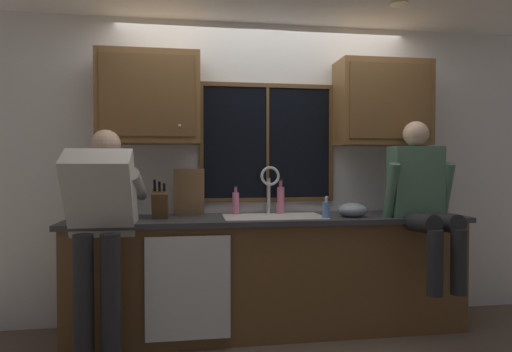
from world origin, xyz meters
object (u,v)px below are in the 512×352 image
person_standing (101,218)px  bottle_tall_clear (281,199)px  bottle_green_glass (236,203)px  soap_dispenser (326,210)px  knife_block (160,204)px  person_sitting_on_counter (422,194)px  mixing_bowl (352,210)px  cutting_board (189,192)px

person_standing → bottle_tall_clear: size_ratio=5.41×
person_standing → bottle_green_glass: bearing=28.3°
soap_dispenser → knife_block: bearing=171.9°
bottle_green_glass → soap_dispenser: bearing=-29.0°
person_sitting_on_counter → bottle_green_glass: bearing=161.7°
mixing_bowl → bottle_tall_clear: size_ratio=0.79×
person_standing → bottle_tall_clear: person_standing is taller
person_sitting_on_counter → soap_dispenser: (-0.74, 0.10, -0.12)m
mixing_bowl → soap_dispenser: soap_dispenser is taller
mixing_bowl → bottle_green_glass: bottle_green_glass is taller
knife_block → mixing_bowl: size_ratio=1.38×
person_standing → cutting_board: 0.81m
knife_block → bottle_tall_clear: (0.99, 0.18, 0.01)m
knife_block → cutting_board: 0.31m
person_sitting_on_counter → mixing_bowl: (-0.50, 0.17, -0.13)m
person_standing → bottle_tall_clear: 1.46m
cutting_board → bottle_green_glass: cutting_board is taller
person_sitting_on_counter → cutting_board: size_ratio=3.25×
knife_block → mixing_bowl: knife_block is taller
knife_block → soap_dispenser: (1.27, -0.18, -0.04)m
bottle_tall_clear → cutting_board: bearing=178.4°
person_sitting_on_counter → cutting_board: (-1.79, 0.48, 0.01)m
soap_dispenser → bottle_green_glass: bottle_green_glass is taller
knife_block → bottle_green_glass: bearing=17.4°
person_sitting_on_counter → person_standing: bearing=-178.6°
person_standing → cutting_board: size_ratio=4.10×
bottle_green_glass → cutting_board: bearing=177.9°
cutting_board → bottle_tall_clear: cutting_board is taller
cutting_board → soap_dispenser: bearing=-20.1°
mixing_bowl → person_sitting_on_counter: bearing=-18.9°
cutting_board → mixing_bowl: bearing=-13.5°
knife_block → soap_dispenser: bearing=-8.1°
person_standing → knife_block: 0.50m
person_standing → cutting_board: bearing=42.4°
person_standing → mixing_bowl: 1.90m
cutting_board → soap_dispenser: (1.05, -0.38, -0.12)m
person_standing → soap_dispenser: person_standing is taller
bottle_tall_clear → knife_block: bearing=-169.5°
person_sitting_on_counter → bottle_green_glass: 1.48m
person_standing → mixing_bowl: size_ratio=6.81×
person_sitting_on_counter → soap_dispenser: bearing=172.6°
person_standing → bottle_tall_clear: (1.36, 0.52, 0.07)m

